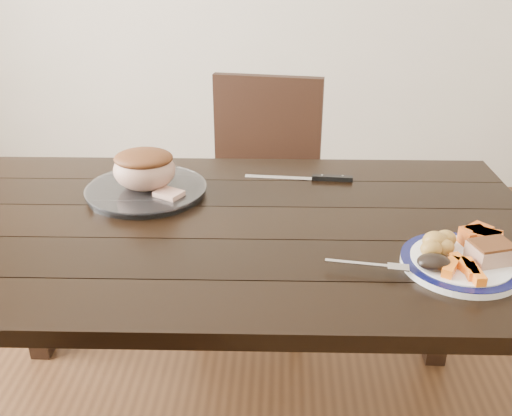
{
  "coord_description": "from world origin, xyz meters",
  "views": [
    {
      "loc": [
        0.14,
        -1.28,
        1.41
      ],
      "look_at": [
        0.08,
        -0.02,
        0.8
      ],
      "focal_mm": 40.0,
      "sensor_mm": 36.0,
      "label": 1
    }
  ],
  "objects_px": {
    "dining_table": "(226,253)",
    "roast_joint": "(144,170)",
    "pork_slice": "(490,253)",
    "chair_far": "(262,187)",
    "carving_knife": "(319,178)",
    "fork": "(373,266)",
    "dinner_plate": "(461,264)",
    "serving_platter": "(146,191)"
  },
  "relations": [
    {
      "from": "chair_far",
      "to": "pork_slice",
      "type": "xyz_separation_m",
      "value": [
        0.53,
        -0.93,
        0.27
      ]
    },
    {
      "from": "roast_joint",
      "to": "carving_knife",
      "type": "xyz_separation_m",
      "value": [
        0.49,
        0.13,
        -0.07
      ]
    },
    {
      "from": "dining_table",
      "to": "dinner_plate",
      "type": "height_order",
      "value": "dinner_plate"
    },
    {
      "from": "pork_slice",
      "to": "roast_joint",
      "type": "relative_size",
      "value": 0.5
    },
    {
      "from": "pork_slice",
      "to": "roast_joint",
      "type": "height_order",
      "value": "roast_joint"
    },
    {
      "from": "dining_table",
      "to": "carving_knife",
      "type": "height_order",
      "value": "carving_knife"
    },
    {
      "from": "dining_table",
      "to": "chair_far",
      "type": "distance_m",
      "value": 0.75
    },
    {
      "from": "dinner_plate",
      "to": "roast_joint",
      "type": "height_order",
      "value": "roast_joint"
    },
    {
      "from": "fork",
      "to": "roast_joint",
      "type": "distance_m",
      "value": 0.7
    },
    {
      "from": "dinner_plate",
      "to": "roast_joint",
      "type": "xyz_separation_m",
      "value": [
        -0.77,
        0.35,
        0.06
      ]
    },
    {
      "from": "dinner_plate",
      "to": "fork",
      "type": "xyz_separation_m",
      "value": [
        -0.2,
        -0.04,
        0.01
      ]
    },
    {
      "from": "dining_table",
      "to": "chair_far",
      "type": "relative_size",
      "value": 1.74
    },
    {
      "from": "dining_table",
      "to": "serving_platter",
      "type": "bearing_deg",
      "value": 145.87
    },
    {
      "from": "chair_far",
      "to": "fork",
      "type": "xyz_separation_m",
      "value": [
        0.27,
        -0.96,
        0.25
      ]
    },
    {
      "from": "serving_platter",
      "to": "pork_slice",
      "type": "bearing_deg",
      "value": -23.2
    },
    {
      "from": "carving_knife",
      "to": "roast_joint",
      "type": "bearing_deg",
      "value": -161.75
    },
    {
      "from": "pork_slice",
      "to": "carving_knife",
      "type": "relative_size",
      "value": 0.27
    },
    {
      "from": "roast_joint",
      "to": "carving_knife",
      "type": "height_order",
      "value": "roast_joint"
    },
    {
      "from": "chair_far",
      "to": "serving_platter",
      "type": "xyz_separation_m",
      "value": [
        -0.3,
        -0.58,
        0.23
      ]
    },
    {
      "from": "pork_slice",
      "to": "carving_knife",
      "type": "height_order",
      "value": "pork_slice"
    },
    {
      "from": "dinner_plate",
      "to": "carving_knife",
      "type": "relative_size",
      "value": 0.81
    },
    {
      "from": "serving_platter",
      "to": "chair_far",
      "type": "bearing_deg",
      "value": 62.19
    },
    {
      "from": "dinner_plate",
      "to": "fork",
      "type": "relative_size",
      "value": 1.45
    },
    {
      "from": "roast_joint",
      "to": "carving_knife",
      "type": "relative_size",
      "value": 0.54
    },
    {
      "from": "dining_table",
      "to": "serving_platter",
      "type": "xyz_separation_m",
      "value": [
        -0.24,
        0.16,
        0.1
      ]
    },
    {
      "from": "dinner_plate",
      "to": "serving_platter",
      "type": "xyz_separation_m",
      "value": [
        -0.77,
        0.35,
        0.0
      ]
    },
    {
      "from": "roast_joint",
      "to": "serving_platter",
      "type": "bearing_deg",
      "value": 90.0
    },
    {
      "from": "fork",
      "to": "roast_joint",
      "type": "relative_size",
      "value": 1.04
    },
    {
      "from": "dinner_plate",
      "to": "serving_platter",
      "type": "bearing_deg",
      "value": 155.57
    },
    {
      "from": "dining_table",
      "to": "dinner_plate",
      "type": "distance_m",
      "value": 0.58
    },
    {
      "from": "pork_slice",
      "to": "roast_joint",
      "type": "xyz_separation_m",
      "value": [
        -0.83,
        0.36,
        0.03
      ]
    },
    {
      "from": "carving_knife",
      "to": "chair_far",
      "type": "bearing_deg",
      "value": 115.95
    },
    {
      "from": "dining_table",
      "to": "roast_joint",
      "type": "xyz_separation_m",
      "value": [
        -0.24,
        0.16,
        0.17
      ]
    },
    {
      "from": "pork_slice",
      "to": "fork",
      "type": "xyz_separation_m",
      "value": [
        -0.25,
        -0.03,
        -0.02
      ]
    },
    {
      "from": "roast_joint",
      "to": "carving_knife",
      "type": "bearing_deg",
      "value": 14.4
    },
    {
      "from": "chair_far",
      "to": "pork_slice",
      "type": "relative_size",
      "value": 10.9
    },
    {
      "from": "chair_far",
      "to": "carving_knife",
      "type": "distance_m",
      "value": 0.54
    },
    {
      "from": "chair_far",
      "to": "fork",
      "type": "distance_m",
      "value": 1.03
    },
    {
      "from": "dining_table",
      "to": "roast_joint",
      "type": "height_order",
      "value": "roast_joint"
    },
    {
      "from": "fork",
      "to": "carving_knife",
      "type": "height_order",
      "value": "fork"
    },
    {
      "from": "dinner_plate",
      "to": "fork",
      "type": "distance_m",
      "value": 0.2
    },
    {
      "from": "chair_far",
      "to": "roast_joint",
      "type": "height_order",
      "value": "chair_far"
    }
  ]
}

